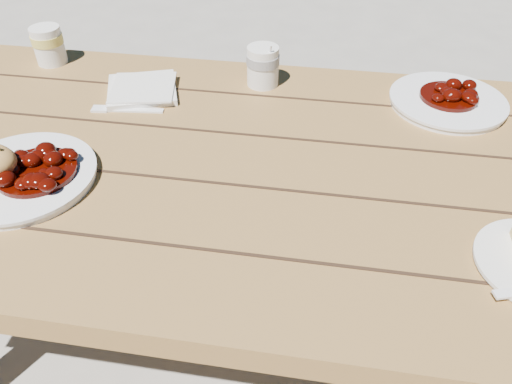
# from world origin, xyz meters

# --- Properties ---
(ground) EXTENTS (60.00, 60.00, 0.00)m
(ground) POSITION_xyz_m (0.00, 0.00, 0.00)
(ground) COLOR gray
(ground) RESTS_ON ground
(picnic_table) EXTENTS (2.00, 1.55, 0.75)m
(picnic_table) POSITION_xyz_m (0.00, -0.00, 0.59)
(picnic_table) COLOR brown
(picnic_table) RESTS_ON ground
(main_plate) EXTENTS (0.26, 0.26, 0.02)m
(main_plate) POSITION_xyz_m (-0.47, -0.13, 0.76)
(main_plate) COLOR white
(main_plate) RESTS_ON picnic_table
(goulash_stew) EXTENTS (0.14, 0.14, 0.04)m
(goulash_stew) POSITION_xyz_m (-0.44, -0.12, 0.79)
(goulash_stew) COLOR #390702
(goulash_stew) RESTS_ON main_plate
(coffee_cup) EXTENTS (0.07, 0.07, 0.09)m
(coffee_cup) POSITION_xyz_m (-0.10, 0.30, 0.80)
(coffee_cup) COLOR white
(coffee_cup) RESTS_ON picnic_table
(napkin_stack) EXTENTS (0.19, 0.19, 0.01)m
(napkin_stack) POSITION_xyz_m (-0.36, 0.21, 0.76)
(napkin_stack) COLOR white
(napkin_stack) RESTS_ON picnic_table
(fork_table) EXTENTS (0.16, 0.04, 0.00)m
(fork_table) POSITION_xyz_m (-0.35, 0.13, 0.75)
(fork_table) COLOR white
(fork_table) RESTS_ON picnic_table
(second_plate) EXTENTS (0.24, 0.24, 0.02)m
(second_plate) POSITION_xyz_m (0.31, 0.27, 0.76)
(second_plate) COLOR white
(second_plate) RESTS_ON picnic_table
(second_stew) EXTENTS (0.12, 0.12, 0.04)m
(second_stew) POSITION_xyz_m (0.31, 0.27, 0.79)
(second_stew) COLOR #390702
(second_stew) RESTS_ON second_plate
(second_cup) EXTENTS (0.07, 0.07, 0.09)m
(second_cup) POSITION_xyz_m (-0.63, 0.32, 0.80)
(second_cup) COLOR white
(second_cup) RESTS_ON picnic_table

